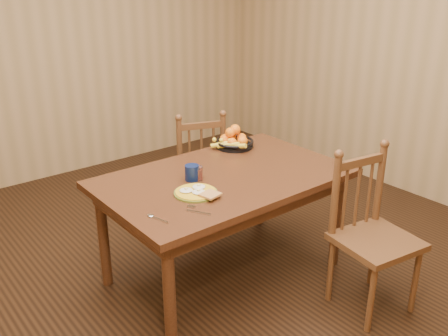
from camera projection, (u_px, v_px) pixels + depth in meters
room at (224, 84)px, 3.03m from camera, size 4.52×5.02×2.72m
dining_table at (224, 187)px, 3.29m from camera, size 1.60×1.00×0.75m
chair_far at (197, 168)px, 4.13m from camera, size 0.55×0.54×0.96m
chair_near at (372, 235)px, 3.05m from camera, size 0.51×0.50×1.00m
breakfast_plate at (197, 192)px, 2.98m from camera, size 0.26×0.30×0.04m
fork at (196, 210)px, 2.78m from camera, size 0.08×0.18×0.00m
spoon at (154, 217)px, 2.70m from camera, size 0.05×0.16×0.01m
coffee_mug at (193, 172)px, 3.17m from camera, size 0.13×0.09×0.10m
juice_glass at (198, 173)px, 3.17m from camera, size 0.06×0.06×0.09m
fruit_bowl at (234, 141)px, 3.74m from camera, size 0.32×0.32×0.17m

